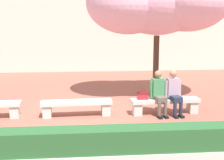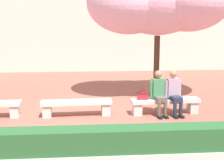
% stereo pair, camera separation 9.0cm
% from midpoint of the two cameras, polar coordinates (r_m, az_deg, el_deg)
% --- Properties ---
extents(ground_plane, '(100.00, 100.00, 0.00)m').
position_cam_midpoint_polar(ground_plane, '(9.11, -6.72, -6.53)').
color(ground_plane, '#8E5142').
extents(stone_bench_near_west, '(2.04, 0.51, 0.45)m').
position_cam_midpoint_polar(stone_bench_near_west, '(9.03, -6.76, -4.66)').
color(stone_bench_near_west, beige).
rests_on(stone_bench_near_west, ground).
extents(stone_bench_center, '(2.04, 0.51, 0.45)m').
position_cam_midpoint_polar(stone_bench_center, '(9.31, 9.43, -4.25)').
color(stone_bench_center, beige).
rests_on(stone_bench_center, ground).
extents(person_seated_left, '(0.51, 0.71, 1.29)m').
position_cam_midpoint_polar(person_seated_left, '(9.12, 8.30, -2.02)').
color(person_seated_left, black).
rests_on(person_seated_left, ground).
extents(person_seated_right, '(0.51, 0.72, 1.29)m').
position_cam_midpoint_polar(person_seated_right, '(9.23, 10.97, -1.95)').
color(person_seated_right, black).
rests_on(person_seated_right, ground).
extents(handbag, '(0.30, 0.15, 0.34)m').
position_cam_midpoint_polar(handbag, '(9.09, 5.39, -2.76)').
color(handbag, '#A3232D').
rests_on(handbag, stone_bench_center).
extents(cherry_tree_main, '(4.86, 3.17, 4.61)m').
position_cam_midpoint_polar(cherry_tree_main, '(10.97, 8.24, 14.22)').
color(cherry_tree_main, '#473323').
rests_on(cherry_tree_main, ground).
extents(planter_hedge_foreground, '(10.14, 0.50, 0.80)m').
position_cam_midpoint_polar(planter_hedge_foreground, '(5.84, -7.69, -12.75)').
color(planter_hedge_foreground, beige).
rests_on(planter_hedge_foreground, ground).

